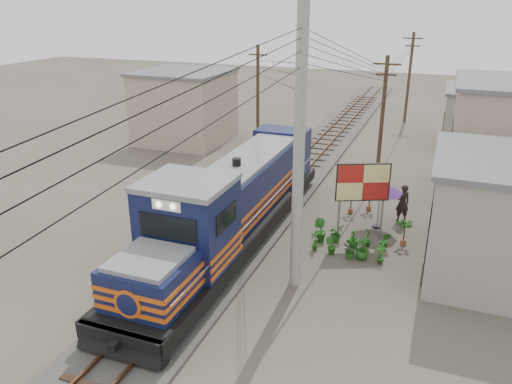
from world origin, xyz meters
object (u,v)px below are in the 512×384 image
at_px(vendor, 402,203).
at_px(billboard, 363,184).
at_px(locomotive, 232,206).
at_px(market_umbrella, 381,187).

bearing_deg(vendor, billboard, 32.06).
relative_size(locomotive, billboard, 4.63).
bearing_deg(locomotive, billboard, 24.58).
xyz_separation_m(locomotive, billboard, (5.10, 2.33, 0.86)).
distance_m(locomotive, market_umbrella, 6.94).
height_order(billboard, vendor, billboard).
xyz_separation_m(market_umbrella, vendor, (0.96, 1.13, -1.08)).
height_order(locomotive, market_umbrella, locomotive).
distance_m(billboard, vendor, 3.60).
bearing_deg(market_umbrella, billboard, -109.38).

